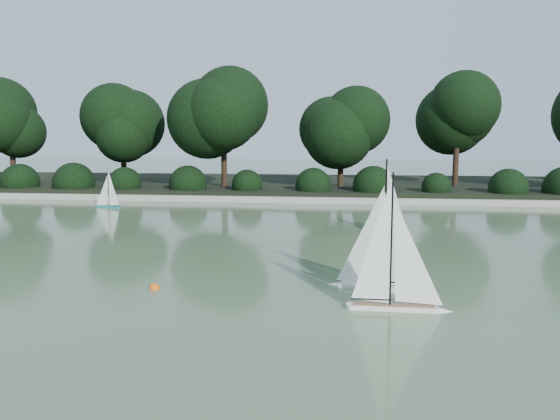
% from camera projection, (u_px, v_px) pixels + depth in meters
% --- Properties ---
extents(ground, '(80.00, 80.00, 0.00)m').
position_uv_depth(ground, '(262.00, 279.00, 7.90)').
color(ground, '#3D4F2F').
rests_on(ground, ground).
extents(pond_coping, '(40.00, 0.35, 0.18)m').
position_uv_depth(pond_coping, '(307.00, 200.00, 16.74)').
color(pond_coping, gray).
rests_on(pond_coping, ground).
extents(far_bank, '(40.00, 8.00, 0.30)m').
position_uv_depth(far_bank, '(314.00, 186.00, 20.67)').
color(far_bank, black).
rests_on(far_bank, ground).
extents(tree_line, '(26.31, 3.93, 4.39)m').
position_uv_depth(tree_line, '(348.00, 118.00, 18.64)').
color(tree_line, black).
rests_on(tree_line, ground).
extents(shrub_hedge, '(29.10, 1.10, 1.10)m').
position_uv_depth(shrub_hedge, '(309.00, 186.00, 17.58)').
color(shrub_hedge, black).
rests_on(shrub_hedge, ground).
extents(sailboat_white_a, '(1.36, 0.55, 1.87)m').
position_uv_depth(sailboat_white_a, '(373.00, 268.00, 7.34)').
color(sailboat_white_a, silver).
rests_on(sailboat_white_a, ground).
extents(sailboat_white_b, '(1.27, 0.22, 1.74)m').
position_uv_depth(sailboat_white_b, '(403.00, 288.00, 6.46)').
color(sailboat_white_b, white).
rests_on(sailboat_white_b, ground).
extents(sailboat_orange, '(0.86, 0.52, 1.24)m').
position_uv_depth(sailboat_orange, '(383.00, 222.00, 11.84)').
color(sailboat_orange, red).
rests_on(sailboat_orange, ground).
extents(sailboat_teal, '(0.91, 0.30, 1.23)m').
position_uv_depth(sailboat_teal, '(106.00, 201.00, 15.67)').
color(sailboat_teal, '#0A7886').
rests_on(sailboat_teal, ground).
extents(race_buoy, '(0.15, 0.15, 0.15)m').
position_uv_depth(race_buoy, '(154.00, 289.00, 7.40)').
color(race_buoy, '#EF560C').
rests_on(race_buoy, ground).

